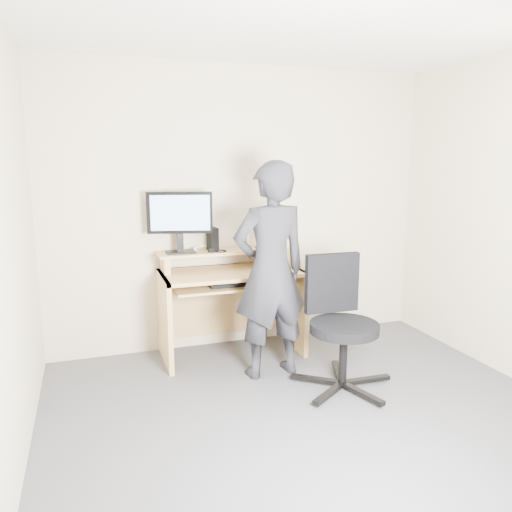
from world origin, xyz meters
TOP-DOWN VIEW (x-y plane):
  - ground at (0.00, 0.00)m, footprint 3.50×3.50m
  - back_wall at (0.00, 1.75)m, footprint 3.50×0.02m
  - ceiling at (0.00, 0.00)m, footprint 3.50×3.50m
  - desk at (-0.20, 1.53)m, footprint 1.20×0.60m
  - monitor at (-0.61, 1.57)m, footprint 0.54×0.17m
  - external_drive at (-0.32, 1.60)m, footprint 0.08×0.14m
  - travel_mug at (-0.03, 1.59)m, footprint 0.08×0.08m
  - smartphone at (0.11, 1.56)m, footprint 0.07×0.13m
  - charger at (-0.36, 1.51)m, footprint 0.05×0.04m
  - headphones at (-0.40, 1.64)m, footprint 0.18×0.18m
  - keyboard at (-0.19, 1.36)m, footprint 0.46×0.19m
  - mouse at (0.05, 1.35)m, footprint 0.11×0.08m
  - office_chair at (0.40, 0.61)m, footprint 0.74×0.77m
  - person at (-0.02, 0.96)m, footprint 0.65×0.47m

SIDE VIEW (x-z plane):
  - ground at x=0.00m, z-range 0.00..0.00m
  - office_chair at x=0.40m, z-range 0.05..1.01m
  - desk at x=-0.20m, z-range 0.09..1.00m
  - keyboard at x=-0.19m, z-range 0.65..0.68m
  - mouse at x=0.05m, z-range 0.75..0.79m
  - person at x=-0.02m, z-range 0.00..1.69m
  - smartphone at x=0.11m, z-range 0.91..0.92m
  - headphones at x=-0.40m, z-range 0.89..0.95m
  - charger at x=-0.36m, z-range 0.91..0.94m
  - travel_mug at x=-0.03m, z-range 0.91..1.08m
  - external_drive at x=-0.32m, z-range 0.91..1.11m
  - monitor at x=-0.61m, z-range 0.96..1.48m
  - back_wall at x=0.00m, z-range 0.00..2.50m
  - ceiling at x=0.00m, z-range 2.49..2.51m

